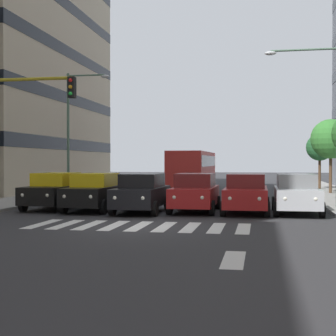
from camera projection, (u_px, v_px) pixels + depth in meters
ground_plane at (139, 226)px, 17.70m from camera, size 180.00×180.00×0.00m
building_right_block_0 at (17, 55)px, 40.81m from camera, size 9.12×21.33×21.59m
crosswalk_markings at (139, 226)px, 17.70m from camera, size 7.65×2.80×0.01m
lane_arrow_0 at (234, 260)px, 11.65m from camera, size 0.50×2.20×0.01m
car_0 at (296, 193)px, 21.93m from camera, size 2.02×4.44×1.72m
car_1 at (246, 193)px, 22.16m from camera, size 2.02×4.44×1.72m
car_2 at (195, 192)px, 22.76m from camera, size 2.02×4.44×1.72m
car_3 at (142, 193)px, 22.43m from camera, size 2.02×4.44×1.72m
car_4 at (95, 191)px, 23.25m from camera, size 2.02×4.44×1.72m
car_5 at (55, 190)px, 24.12m from camera, size 2.02×4.44×1.72m
bus_behind_traffic at (193, 167)px, 39.32m from camera, size 2.78×10.50×3.00m
street_lamp_left at (325, 108)px, 23.89m from camera, size 3.47×0.28×7.55m
street_lamp_right at (74, 122)px, 31.71m from camera, size 2.77×0.28×7.62m
street_tree_2 at (331, 139)px, 34.01m from camera, size 2.66×2.66×4.96m
street_tree_3 at (320, 148)px, 39.49m from camera, size 2.09×2.09×4.27m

